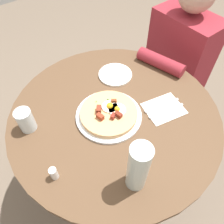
{
  "coord_description": "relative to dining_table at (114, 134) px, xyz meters",
  "views": [
    {
      "loc": [
        -0.48,
        0.39,
        1.54
      ],
      "look_at": [
        -0.0,
        0.02,
        0.78
      ],
      "focal_mm": 35.56,
      "sensor_mm": 36.0,
      "label": 1
    }
  ],
  "objects": [
    {
      "name": "ground_plane",
      "position": [
        0.0,
        0.0,
        -0.58
      ],
      "size": [
        6.0,
        6.0,
        0.0
      ],
      "primitive_type": "plane",
      "color": "#6B5B4C"
    },
    {
      "name": "salt_shaker",
      "position": [
        -0.1,
        0.36,
        0.21
      ],
      "size": [
        0.03,
        0.03,
        0.06
      ],
      "primitive_type": "cylinder",
      "color": "white",
      "rests_on": "dining_table"
    },
    {
      "name": "knife",
      "position": [
        -0.14,
        -0.19,
        0.19
      ],
      "size": [
        0.05,
        0.18,
        0.0
      ],
      "primitive_type": "cube",
      "rotation": [
        0.0,
        0.0,
        1.34
      ],
      "color": "silver",
      "rests_on": "napkin"
    },
    {
      "name": "water_glass",
      "position": [
        0.16,
        0.34,
        0.23
      ],
      "size": [
        0.07,
        0.07,
        0.1
      ],
      "primitive_type": "cylinder",
      "color": "silver",
      "rests_on": "dining_table"
    },
    {
      "name": "pizza_plate",
      "position": [
        -0.0,
        0.03,
        0.19
      ],
      "size": [
        0.29,
        0.29,
        0.01
      ],
      "primitive_type": "cylinder",
      "color": "white",
      "rests_on": "dining_table"
    },
    {
      "name": "water_bottle",
      "position": [
        -0.29,
        0.14,
        0.3
      ],
      "size": [
        0.07,
        0.07,
        0.23
      ],
      "primitive_type": "cylinder",
      "color": "silver",
      "rests_on": "dining_table"
    },
    {
      "name": "napkin",
      "position": [
        -0.12,
        -0.19,
        0.18
      ],
      "size": [
        0.17,
        0.2,
        0.0
      ],
      "primitive_type": "cube",
      "rotation": [
        0.0,
        0.0,
        1.34
      ],
      "color": "white",
      "rests_on": "dining_table"
    },
    {
      "name": "breakfast_pizza",
      "position": [
        -0.0,
        0.03,
        0.21
      ],
      "size": [
        0.25,
        0.25,
        0.05
      ],
      "color": "tan",
      "rests_on": "pizza_plate"
    },
    {
      "name": "person_seated",
      "position": [
        0.16,
        -0.66,
        -0.07
      ],
      "size": [
        0.39,
        0.48,
        1.14
      ],
      "color": "#2D2D33",
      "rests_on": "ground_plane"
    },
    {
      "name": "dining_table",
      "position": [
        0.0,
        0.0,
        0.0
      ],
      "size": [
        0.95,
        0.95,
        0.76
      ],
      "color": "brown",
      "rests_on": "ground_plane"
    },
    {
      "name": "fork",
      "position": [
        -0.11,
        -0.19,
        0.19
      ],
      "size": [
        0.05,
        0.18,
        0.0
      ],
      "primitive_type": "cube",
      "rotation": [
        0.0,
        0.0,
        1.34
      ],
      "color": "silver",
      "rests_on": "napkin"
    },
    {
      "name": "bread_plate",
      "position": [
        0.19,
        -0.16,
        0.19
      ],
      "size": [
        0.17,
        0.17,
        0.01
      ],
      "primitive_type": "cylinder",
      "color": "white",
      "rests_on": "dining_table"
    }
  ]
}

